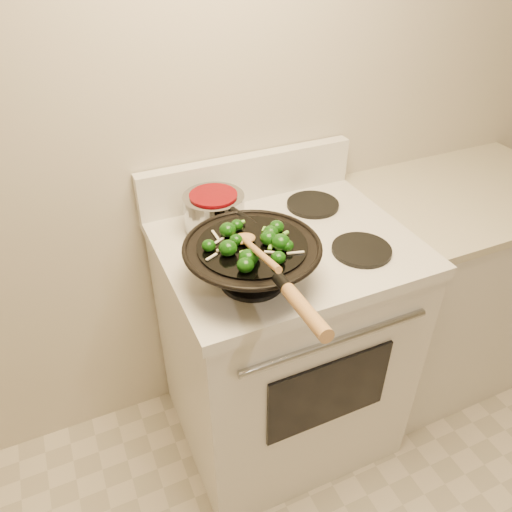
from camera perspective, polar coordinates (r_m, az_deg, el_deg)
name	(u,v)px	position (r m, az deg, el deg)	size (l,w,h in m)	color
stove	(281,341)	(1.85, 2.89, -9.72)	(0.78, 0.67, 1.08)	silver
counter_unit	(443,286)	(2.26, 20.64, -3.18)	(0.87, 0.62, 0.91)	silver
wok	(253,261)	(1.34, -0.36, -0.55)	(0.37, 0.62, 0.19)	black
stirfry	(254,243)	(1.29, -0.24, 1.46)	(0.24, 0.23, 0.04)	#0D3808
wooden_spoon	(252,247)	(1.24, -0.43, 1.07)	(0.07, 0.30, 0.11)	#A67641
saucepan	(214,210)	(1.58, -4.77, 5.21)	(0.19, 0.31, 0.11)	#989AA0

